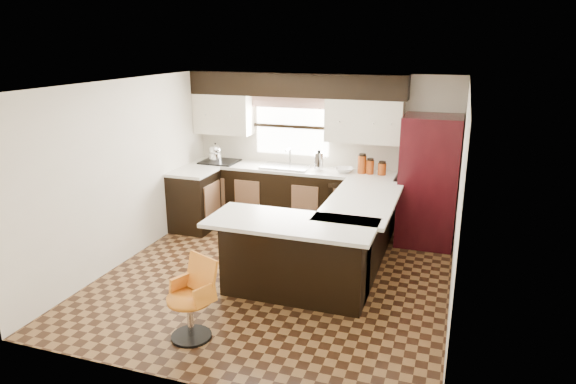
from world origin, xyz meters
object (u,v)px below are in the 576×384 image
(peninsula_long, at_px, (357,235))
(peninsula_return, at_px, (295,259))
(refrigerator, at_px, (429,181))
(bar_chair, at_px, (189,300))

(peninsula_long, bearing_deg, peninsula_return, -118.30)
(peninsula_return, xyz_separation_m, refrigerator, (1.30, 2.18, 0.49))
(refrigerator, bearing_deg, peninsula_return, -120.91)
(peninsula_return, bearing_deg, peninsula_long, 61.70)
(peninsula_long, bearing_deg, refrigerator, 57.08)
(refrigerator, bearing_deg, bar_chair, -120.80)
(refrigerator, distance_m, bar_chair, 3.96)
(peninsula_long, height_order, bar_chair, peninsula_long)
(refrigerator, relative_size, bar_chair, 2.26)
(peninsula_return, height_order, bar_chair, peninsula_return)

